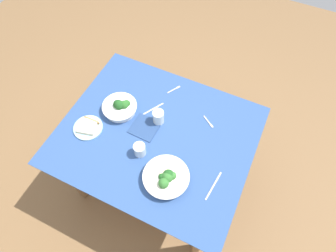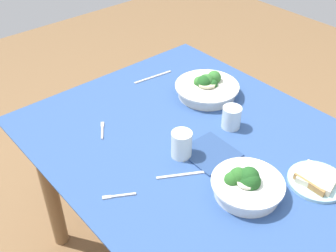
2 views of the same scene
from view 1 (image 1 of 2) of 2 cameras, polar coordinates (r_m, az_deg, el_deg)
name	(u,v)px [view 1 (image 1 of 2)]	position (r m, az deg, el deg)	size (l,w,h in m)	color
ground_plane	(159,177)	(2.51, -1.78, -10.23)	(6.00, 6.00, 0.00)	brown
dining_table	(157,143)	(1.93, -2.28, -3.43)	(1.24, 1.04, 0.75)	#2D4C84
broccoli_bowl_far	(166,178)	(1.66, -0.35, -10.43)	(0.28, 0.28, 0.10)	silver
broccoli_bowl_near	(120,107)	(1.92, -9.69, 3.84)	(0.23, 0.23, 0.10)	white
bread_side_plate	(88,127)	(1.91, -15.94, -0.19)	(0.19, 0.19, 0.04)	#99C6D1
water_glass_center	(140,150)	(1.73, -5.77, -4.79)	(0.07, 0.07, 0.09)	silver
water_glass_side	(158,117)	(1.84, -1.97, 1.84)	(0.07, 0.07, 0.10)	silver
fork_by_far_bowl	(174,89)	(2.04, 1.30, 7.46)	(0.06, 0.10, 0.00)	#B7B7BC
fork_by_near_bowl	(209,122)	(1.89, 8.28, 0.77)	(0.09, 0.07, 0.00)	#B7B7BC
table_knife_left	(152,110)	(1.93, -3.32, 3.32)	(0.19, 0.01, 0.00)	#B7B7BC
table_knife_right	(213,186)	(1.70, 9.22, -11.91)	(0.20, 0.01, 0.00)	#B7B7BC
napkin_folded_upper	(145,127)	(1.86, -4.76, -0.26)	(0.17, 0.17, 0.01)	navy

